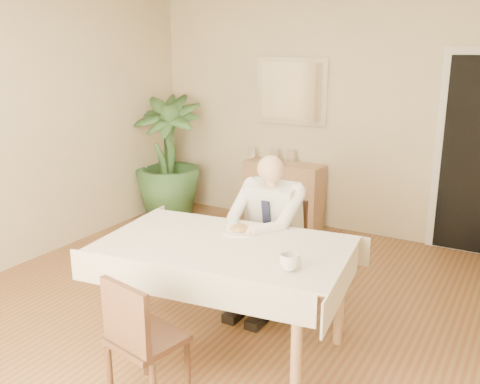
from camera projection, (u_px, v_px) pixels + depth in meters
The scene contains 16 objects.
room at pixel (216, 157), 3.83m from camera, with size 5.00×5.02×2.60m.
mirror at pixel (292, 91), 6.08m from camera, with size 0.86×0.04×0.76m.
dining_table at pixel (225, 254), 3.71m from camera, with size 1.84×1.23×0.75m.
chair_far at pixel (279, 243), 4.50m from camera, with size 0.42×0.42×0.83m.
chair_near at pixel (139, 336), 3.09m from camera, with size 0.45×0.45×0.81m.
seated_man at pixel (264, 227), 4.20m from camera, with size 0.48×0.72×1.24m.
plate at pixel (239, 231), 3.90m from camera, with size 0.26×0.26×0.02m, color white.
food at pixel (239, 228), 3.89m from camera, with size 0.14×0.14×0.06m, color brown.
knife at pixel (240, 232), 3.82m from camera, with size 0.01×0.01×0.13m, color silver.
fork at pixel (230, 230), 3.86m from camera, with size 0.01×0.01×0.13m, color silver.
coffee_mug at pixel (290, 262), 3.25m from camera, with size 0.13×0.13×0.10m, color white.
sideboard at pixel (284, 194), 6.28m from camera, with size 0.93×0.32×0.75m, color #9E714C.
photo_frame_left at pixel (252, 152), 6.42m from camera, with size 0.10×0.02×0.14m, color silver.
photo_frame_center at pixel (274, 155), 6.28m from camera, with size 0.10×0.02×0.14m, color silver.
photo_frame_right at pixel (291, 156), 6.19m from camera, with size 0.10×0.02×0.14m, color silver.
potted_palm at pixel (168, 157), 6.55m from camera, with size 0.83×0.83×1.47m, color #2B4E25.
Camera 1 is at (2.03, -3.17, 2.09)m, focal length 40.00 mm.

